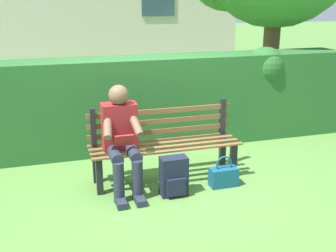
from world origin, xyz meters
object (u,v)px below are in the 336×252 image
(person_seated, at_px, (122,137))
(backpack, at_px, (174,177))
(handbag, at_px, (223,176))
(park_bench, at_px, (164,142))

(person_seated, height_order, backpack, person_seated)
(handbag, bearing_deg, backpack, 4.18)
(person_seated, distance_m, handbag, 1.25)
(backpack, bearing_deg, person_seated, -31.39)
(person_seated, xyz_separation_m, handbag, (-1.11, 0.26, -0.50))
(person_seated, relative_size, backpack, 2.69)
(backpack, bearing_deg, park_bench, -93.20)
(park_bench, relative_size, person_seated, 1.50)
(park_bench, xyz_separation_m, person_seated, (0.53, 0.17, 0.17))
(person_seated, height_order, handbag, person_seated)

